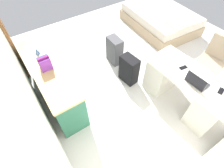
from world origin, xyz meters
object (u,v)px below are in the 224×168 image
laptop (197,82)px  computer_mouse (183,72)px  office_chair (211,63)px  figurine_small (37,51)px  cell_phone_near_laptop (221,91)px  suitcase_black (129,70)px  cell_phone_by_mouse (183,68)px  desk (185,89)px  credenza (53,83)px  bed (160,19)px  suitcase_spare_grey (115,51)px

laptop → computer_mouse: bearing=-6.9°
office_chair → figurine_small: 3.21m
office_chair → laptop: size_ratio=2.96×
figurine_small → cell_phone_near_laptop: bearing=-139.0°
suitcase_black → cell_phone_by_mouse: size_ratio=4.33×
desk → cell_phone_by_mouse: (0.19, -0.02, 0.35)m
credenza → bed: (0.66, -3.32, -0.15)m
suitcase_spare_grey → laptop: 1.83m
credenza → suitcase_black: (-0.43, -1.38, -0.10)m
desk → figurine_small: figurine_small is taller
cell_phone_by_mouse → figurine_small: (1.59, 1.86, 0.12)m
laptop → desk: bearing=-32.9°
bed → figurine_small: 3.39m
desk → cell_phone_by_mouse: bearing=-6.4°
desk → computer_mouse: 0.38m
suitcase_spare_grey → computer_mouse: 1.58m
bed → cell_phone_by_mouse: 2.42m
desk → suitcase_spare_grey: bearing=12.6°
credenza → laptop: 2.36m
suitcase_spare_grey → figurine_small: 1.59m
credenza → cell_phone_by_mouse: 2.24m
figurine_small → suitcase_spare_grey: bearing=-96.8°
desk → suitcase_spare_grey: desk is taller
bed → desk: bearing=144.1°
bed → suitcase_black: size_ratio=3.39×
suitcase_black → figurine_small: 1.69m
desk → bed: size_ratio=0.73×
suitcase_black → laptop: laptop is taller
computer_mouse → figurine_small: figurine_small is taller
suitcase_spare_grey → cell_phone_by_mouse: (-1.41, -0.38, 0.42)m
suitcase_spare_grey → desk: bearing=-166.6°
suitcase_spare_grey → cell_phone_near_laptop: (-2.05, -0.46, 0.42)m
credenza → suitcase_spare_grey: credenza is taller
desk → suitcase_black: (0.97, 0.46, -0.08)m
bed → office_chair: bearing=162.4°
office_chair → credenza: size_ratio=0.52×
computer_mouse → cell_phone_near_laptop: size_ratio=0.74×
figurine_small → credenza: bearing=-179.8°
bed → suitcase_black: (-1.09, 1.94, 0.05)m
cell_phone_near_laptop → computer_mouse: bearing=-0.0°
laptop → figurine_small: 2.60m
credenza → cell_phone_by_mouse: credenza is taller
desk → cell_phone_by_mouse: cell_phone_by_mouse is taller
office_chair → cell_phone_near_laptop: (-0.57, 0.78, 0.30)m
computer_mouse → suitcase_spare_grey: bearing=9.1°
office_chair → laptop: office_chair is taller
laptop → cell_phone_near_laptop: laptop is taller
computer_mouse → figurine_small: 2.44m
suitcase_black → cell_phone_near_laptop: size_ratio=4.33×
desk → credenza: credenza is taller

